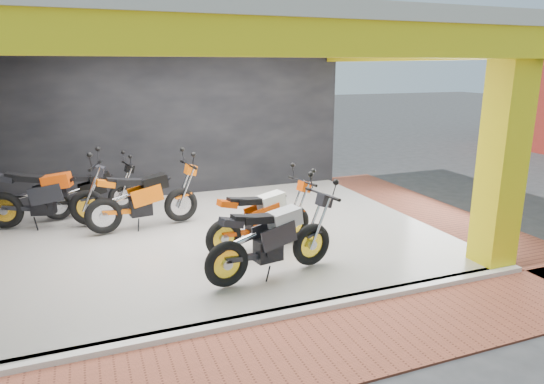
{
  "coord_description": "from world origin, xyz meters",
  "views": [
    {
      "loc": [
        -1.91,
        -5.98,
        3.02
      ],
      "look_at": [
        1.04,
        1.53,
        0.9
      ],
      "focal_mm": 32.0,
      "sensor_mm": 36.0,
      "label": 1
    }
  ],
  "objects": [
    {
      "name": "showroom_ceiling",
      "position": [
        0.0,
        2.0,
        3.6
      ],
      "size": [
        8.4,
        6.4,
        0.2
      ],
      "primitive_type": "cube",
      "color": "beige",
      "rests_on": "corner_column"
    },
    {
      "name": "paver_front",
      "position": [
        0.0,
        -1.8,
        0.01
      ],
      "size": [
        9.0,
        1.4,
        0.03
      ],
      "primitive_type": "cube",
      "color": "brown",
      "rests_on": "ground"
    },
    {
      "name": "floor_kerb",
      "position": [
        0.0,
        -1.02,
        0.05
      ],
      "size": [
        8.0,
        0.2,
        0.1
      ],
      "primitive_type": "cube",
      "color": "silver",
      "rests_on": "ground"
    },
    {
      "name": "moto_row_b",
      "position": [
        -0.3,
        2.87,
        0.77
      ],
      "size": [
        2.28,
        1.1,
        1.34
      ],
      "primitive_type": null,
      "rotation": [
        0.0,
        0.0,
        0.14
      ],
      "color": "orange",
      "rests_on": "showroom_floor"
    },
    {
      "name": "moto_row_d",
      "position": [
        -1.27,
        4.08,
        0.68
      ],
      "size": [
        1.98,
        1.03,
        1.15
      ],
      "primitive_type": null,
      "rotation": [
        0.0,
        0.0,
        0.18
      ],
      "color": "black",
      "rests_on": "showroom_floor"
    },
    {
      "name": "moto_row_a",
      "position": [
        1.1,
        0.08,
        0.76
      ],
      "size": [
        2.26,
        1.17,
        1.32
      ],
      "primitive_type": null,
      "rotation": [
        0.0,
        0.0,
        0.18
      ],
      "color": "black",
      "rests_on": "showroom_floor"
    },
    {
      "name": "moto_hero",
      "position": [
        1.27,
        1.13,
        0.73
      ],
      "size": [
        2.16,
        1.15,
        1.25
      ],
      "primitive_type": null,
      "rotation": [
        0.0,
        0.0,
        0.2
      ],
      "color": "#DD4709",
      "rests_on": "showroom_floor"
    },
    {
      "name": "showroom_floor",
      "position": [
        0.0,
        2.0,
        0.05
      ],
      "size": [
        8.0,
        6.0,
        0.1
      ],
      "primitive_type": "cube",
      "color": "silver",
      "rests_on": "ground"
    },
    {
      "name": "paver_right",
      "position": [
        4.8,
        2.0,
        0.01
      ],
      "size": [
        1.4,
        7.0,
        0.03
      ],
      "primitive_type": "cube",
      "color": "brown",
      "rests_on": "ground"
    },
    {
      "name": "header_beam_front",
      "position": [
        0.0,
        -1.0,
        3.3
      ],
      "size": [
        8.4,
        0.3,
        0.4
      ],
      "primitive_type": "cube",
      "color": "yellow",
      "rests_on": "corner_column"
    },
    {
      "name": "back_wall",
      "position": [
        0.0,
        5.1,
        1.75
      ],
      "size": [
        8.2,
        0.2,
        3.5
      ],
      "primitive_type": "cube",
      "color": "black",
      "rests_on": "ground"
    },
    {
      "name": "ground",
      "position": [
        0.0,
        0.0,
        0.0
      ],
      "size": [
        80.0,
        80.0,
        0.0
      ],
      "primitive_type": "plane",
      "color": "#2D2D30",
      "rests_on": "ground"
    },
    {
      "name": "header_beam_right",
      "position": [
        4.0,
        2.0,
        3.3
      ],
      "size": [
        0.3,
        6.4,
        0.4
      ],
      "primitive_type": "cube",
      "color": "yellow",
      "rests_on": "corner_column"
    },
    {
      "name": "corner_column",
      "position": [
        3.75,
        -0.75,
        1.75
      ],
      "size": [
        0.5,
        0.5,
        3.5
      ],
      "primitive_type": "cube",
      "color": "yellow",
      "rests_on": "ground"
    },
    {
      "name": "moto_row_c",
      "position": [
        -1.93,
        3.25,
        0.8
      ],
      "size": [
        2.42,
        1.4,
        1.39
      ],
      "primitive_type": null,
      "rotation": [
        0.0,
        0.0,
        -0.26
      ],
      "color": "black",
      "rests_on": "showroom_floor"
    }
  ]
}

